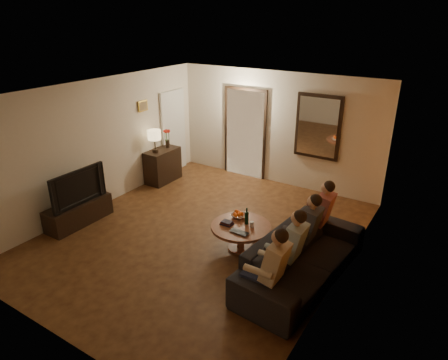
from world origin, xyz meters
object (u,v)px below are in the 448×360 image
Objects in this scene: tv_stand at (79,213)px; person_a at (270,273)px; sofa at (302,258)px; person_b at (289,252)px; person_d at (318,218)px; dog at (266,250)px; laptop at (238,234)px; table_lamp at (155,141)px; coffee_table at (241,237)px; dresser at (163,165)px; tv at (75,186)px; wine_bottle at (247,216)px; person_c at (305,234)px; bowl at (238,216)px.

tv_stand is 4.21m from person_a.
person_a is at bearing 179.05° from sofa.
sofa is 2.10× the size of person_b.
person_d is 2.14× the size of dog.
person_d is at bearing 90.00° from person_a.
dog is 0.53m from laptop.
table_lamp is at bearing 156.39° from laptop.
dresser is at bearing 152.64° from coffee_table.
tv reaches higher than dog.
sofa is at bearing -16.12° from wine_bottle.
person_a is 0.60m from person_b.
table_lamp is at bearing 155.95° from coffee_table.
person_a is at bearing -33.10° from dresser.
wine_bottle is (3.14, 0.98, -0.17)m from tv.
laptop is (3.19, -1.66, -0.59)m from table_lamp.
tv is 4.30m from person_c.
dresser is at bearing 146.90° from person_a.
person_c reaches higher than dresser.
bowl is at bearing 77.25° from sofa.
wine_bottle is (-1.05, 0.63, 0.01)m from person_b.
dresser reaches higher than dog.
bowl reaches higher than laptop.
person_c is at bearing -17.37° from table_lamp.
tv is at bearing -170.42° from dog.
tv is 0.98× the size of person_a.
tv is at bearing -165.45° from laptop.
sofa is (4.29, -1.61, -0.69)m from table_lamp.
laptop is at bearing 10.69° from tv_stand.
person_d is (0.00, 1.20, 0.00)m from person_b.
tv is at bearing 103.99° from sofa.
person_d is (-0.10, 0.90, 0.23)m from sofa.
table_lamp is at bearing 162.63° from person_c.
sofa is 8.14× the size of wine_bottle.
person_b is 1.04m from laptop.
person_b is 1.28m from coffee_table.
person_a is at bearing -90.00° from person_c.
wine_bottle is (-1.05, -0.57, 0.01)m from person_d.
sofa is at bearing -20.58° from table_lamp.
bowl is (-0.77, 0.43, 0.20)m from dog.
dog is at bearing -23.37° from table_lamp.
coffee_table is at bearing -74.07° from tv.
table_lamp is at bearing 155.48° from person_b.
sofa is 7.67× the size of laptop.
sofa is 0.39m from person_b.
person_d is (4.19, -0.93, 0.21)m from dresser.
dresser is at bearing 72.28° from sofa.
dresser is 4.10m from dog.
table_lamp is 3.42m from wine_bottle.
table_lamp is 0.21× the size of sofa.
wine_bottle is (-0.54, 0.31, 0.32)m from dog.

